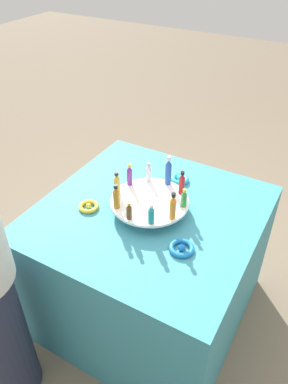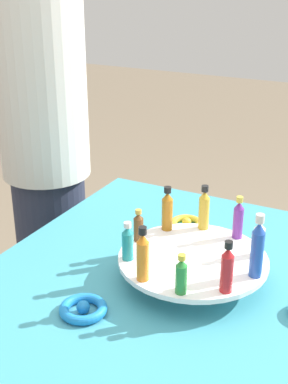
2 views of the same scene
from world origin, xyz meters
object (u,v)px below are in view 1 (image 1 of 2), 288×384
Objects in this scene: bottle_clear at (149,173)px; bottle_gold at (117,184)px; display_stand at (150,203)px; bottle_brown at (129,211)px; ribbon_bow_teal at (180,179)px; bottle_purple at (130,175)px; bottle_teal at (151,215)px; bottle_amber at (116,197)px; bottle_blue at (168,172)px; bottle_green at (184,199)px; ribbon_bow_gold at (89,207)px; bottle_orange at (173,207)px; ribbon_bow_blue at (182,248)px; bottle_red at (182,183)px.

bottle_clear is 0.82× the size of bottle_gold.
display_stand is 0.17m from bottle_brown.
bottle_brown is 0.45m from ribbon_bow_teal.
bottle_purple is at bearing 67.01° from display_stand.
bottle_amber reaches higher than bottle_teal.
bottle_brown is 0.10m from bottle_amber.
bottle_gold is (-0.19, 0.16, -0.01)m from bottle_blue.
display_stand is 0.17m from bottle_clear.
bottle_teal is 0.63× the size of bottle_blue.
ribbon_bow_gold is (-0.16, 0.41, -0.09)m from bottle_green.
bottle_amber is at bearing 103.01° from bottle_orange.
bottle_orange reaches higher than bottle_teal.
bottle_brown is 0.56× the size of bottle_blue.
bottle_teal is at bearing -148.99° from bottle_clear.
bottle_purple is 1.06× the size of ribbon_bow_blue.
bottle_amber is (0.04, 0.09, 0.02)m from bottle_brown.
ribbon_bow_teal is (0.44, -0.03, -0.09)m from bottle_brown.
bottle_clear reaches higher than bottle_green.
bottle_clear is 0.10m from bottle_purple.
ribbon_bow_teal is (0.22, -0.16, -0.10)m from bottle_purple.
bottle_green is 0.10m from bottle_red.
bottle_red reaches higher than bottle_brown.
bottle_blue is (0.15, -0.01, 0.09)m from display_stand.
bottle_red is at bearing -40.99° from bottle_amber.
bottle_brown is 0.75× the size of bottle_purple.
bottle_teal reaches higher than bottle_brown.
ribbon_bow_teal is (0.28, -0.02, -0.03)m from display_stand.
bottle_blue reaches higher than bottle_teal.
bottle_clear is at bearing 67.01° from bottle_green.
ribbon_bow_gold is (-0.13, 0.26, -0.03)m from display_stand.
bottle_teal is 0.35m from ribbon_bow_gold.
bottle_orange is 0.17m from ribbon_bow_blue.
bottle_purple reaches higher than ribbon_bow_blue.
bottle_teal is 1.01× the size of ribbon_bow_teal.
bottle_green is at bearing -148.99° from bottle_red.
bottle_gold is 1.27× the size of ribbon_bow_teal.
bottle_teal is 0.18m from ribbon_bow_blue.
bottle_blue is (0.31, -0.03, 0.03)m from bottle_brown.
bottle_orange is at bearing -80.75° from ribbon_bow_gold.
display_stand is at bearing 176.18° from ribbon_bow_teal.
bottle_orange is 1.22× the size of ribbon_bow_blue.
bottle_teal is 0.74× the size of bottle_orange.
ribbon_bow_blue is (-0.28, -0.13, -0.11)m from bottle_red.
bottle_orange reaches higher than display_stand.
bottle_purple is (-0.06, 0.24, -0.00)m from bottle_red.
bottle_orange is at bearing -160.20° from ribbon_bow_teal.
ribbon_bow_blue reaches higher than ribbon_bow_gold.
ribbon_bow_gold is at bearing 131.04° from bottle_gold.
bottle_clear is at bearing 47.35° from ribbon_bow_blue.
bottle_clear is at bearing 31.01° from display_stand.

